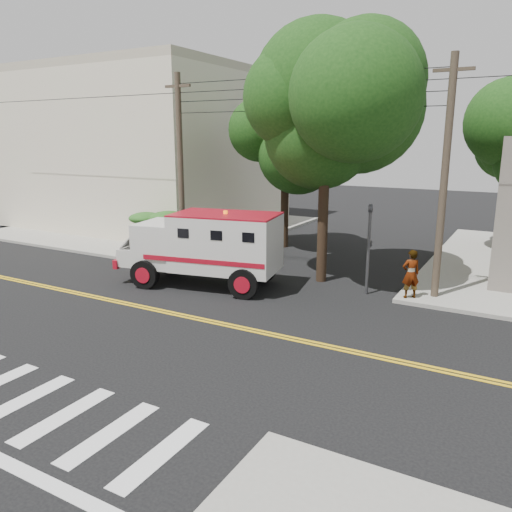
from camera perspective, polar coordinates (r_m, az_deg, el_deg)
The scene contains 12 objects.
ground at distance 17.22m, azimuth -5.53°, elevation -7.40°, with size 100.00×100.00×0.00m, color black.
sidewalk_nw at distance 35.59m, azimuth -11.05°, elevation 3.38°, with size 17.00×17.00×0.15m, color gray.
building_left at distance 37.53m, azimuth -12.28°, elevation 11.63°, with size 16.00×14.00×10.00m, color beige.
utility_pole_left at distance 24.32m, azimuth -8.61°, elevation 9.47°, with size 0.28×0.28×9.00m, color #382D23.
utility_pole_right at distance 19.66m, azimuth 20.69°, elevation 7.88°, with size 0.28×0.28×9.00m, color #382D23.
tree_main at distance 20.75m, azimuth 8.90°, elevation 16.28°, with size 6.08×5.70×9.85m.
tree_left at distance 27.68m, azimuth 3.80°, elevation 12.59°, with size 4.48×4.20×7.70m.
traffic_signal at distance 19.93m, azimuth 12.79°, elevation 1.85°, with size 0.15×0.18×3.60m.
accessibility_sign at distance 25.22m, azimuth -9.20°, elevation 2.40°, with size 0.45×0.10×2.02m.
palm_planter at distance 26.29m, azimuth -10.73°, elevation 3.40°, with size 3.52×2.63×2.36m.
armored_truck at distance 20.83m, azimuth -5.70°, elevation 1.32°, with size 7.15×3.77×3.10m.
pedestrian_a at distance 19.69m, azimuth 17.27°, elevation -1.97°, with size 0.68×0.45×1.87m, color gray.
Camera 1 is at (9.29, -13.17, 6.08)m, focal length 35.00 mm.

